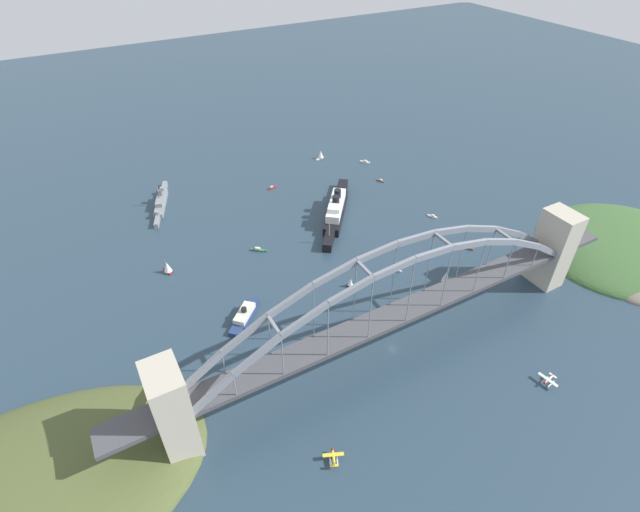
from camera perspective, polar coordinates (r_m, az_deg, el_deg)
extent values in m
plane|color=#283D4C|center=(264.62, 8.66, -10.79)|extent=(1400.00, 1400.00, 0.00)
cube|color=#BCB29E|center=(216.57, -17.21, -17.30)|extent=(14.33, 20.34, 49.89)
cube|color=#BCB29E|center=(317.94, 26.02, 0.83)|extent=(14.33, 20.34, 49.89)
cube|color=#47474C|center=(246.10, 9.22, -6.85)|extent=(215.42, 14.61, 2.40)
cube|color=#47474C|center=(216.61, -22.32, -18.75)|extent=(24.00, 14.61, 2.40)
cube|color=#47474C|center=(331.88, 28.09, 1.89)|extent=(24.00, 14.61, 2.40)
cube|color=gray|center=(207.05, -13.11, -16.07)|extent=(24.00, 1.80, 17.10)
cube|color=gray|center=(200.26, -7.52, -11.68)|extent=(23.70, 1.80, 14.07)
cube|color=gray|center=(198.89, -1.82, -7.59)|extent=(23.34, 1.80, 11.02)
cube|color=gray|center=(202.60, 3.74, -4.12)|extent=(22.93, 1.80, 7.93)
cube|color=gray|center=(210.82, 8.91, -1.45)|extent=(22.49, 1.80, 4.79)
cube|color=gray|center=(222.92, 13.51, 0.34)|extent=(22.49, 1.80, 4.79)
cube|color=gray|center=(238.31, 17.46, 1.32)|extent=(22.93, 1.80, 7.93)
cube|color=gray|center=(256.52, 20.77, 1.60)|extent=(23.34, 1.80, 11.02)
cube|color=gray|center=(277.22, 23.47, 1.30)|extent=(23.70, 1.80, 14.07)
cube|color=gray|center=(300.19, 25.62, 0.55)|extent=(24.00, 1.80, 17.10)
cube|color=gray|center=(215.21, -14.25, -13.50)|extent=(24.00, 1.80, 17.10)
cube|color=gray|center=(208.68, -8.96, -9.23)|extent=(23.70, 1.80, 14.07)
cube|color=gray|center=(207.37, -3.51, -5.32)|extent=(23.34, 1.80, 11.02)
cube|color=gray|center=(210.93, 1.84, -2.03)|extent=(22.93, 1.80, 7.93)
cube|color=gray|center=(218.84, 6.88, 0.45)|extent=(22.49, 1.80, 4.79)
cube|color=gray|center=(230.52, 11.43, 2.09)|extent=(22.49, 1.80, 4.79)
cube|color=gray|center=(245.43, 15.40, 2.94)|extent=(22.93, 1.80, 7.93)
cube|color=gray|center=(263.15, 18.76, 3.10)|extent=(23.34, 1.80, 11.02)
cube|color=gray|center=(283.36, 21.55, 2.70)|extent=(23.70, 1.80, 14.07)
cube|color=gray|center=(305.87, 23.81, 1.87)|extent=(24.00, 1.80, 17.10)
cube|color=gray|center=(216.11, -16.30, -16.89)|extent=(1.40, 13.15, 1.40)
cube|color=gray|center=(202.80, -5.48, -8.29)|extent=(1.40, 13.15, 1.40)
cube|color=gray|center=(209.96, 5.39, -1.58)|extent=(1.40, 13.15, 1.40)
cube|color=gray|center=(233.63, 14.53, 1.86)|extent=(1.40, 13.15, 1.40)
cube|color=gray|center=(269.49, 21.22, 2.31)|extent=(1.40, 13.15, 1.40)
cube|color=gray|center=(314.95, 25.65, 0.74)|extent=(1.40, 13.15, 1.40)
cylinder|color=gray|center=(207.83, -10.15, -14.92)|extent=(0.56, 0.56, 13.21)
cylinder|color=gray|center=(215.96, -11.43, -12.41)|extent=(0.56, 0.56, 13.21)
cylinder|color=gray|center=(207.77, -4.50, -11.77)|extent=(0.56, 0.56, 24.42)
cylinder|color=gray|center=(215.90, -6.03, -9.41)|extent=(0.56, 0.56, 24.42)
cylinder|color=gray|center=(211.40, 0.95, -8.86)|extent=(0.56, 0.56, 32.42)
cylinder|color=gray|center=(219.39, -0.77, -6.67)|extent=(0.56, 0.56, 32.42)
cylinder|color=gray|center=(218.44, 6.06, -6.30)|extent=(0.56, 0.56, 37.22)
cylinder|color=gray|center=(226.18, 4.20, -4.28)|extent=(0.56, 0.56, 37.22)
cylinder|color=gray|center=(228.53, 10.71, -4.18)|extent=(0.56, 0.56, 38.83)
cylinder|color=gray|center=(235.95, 8.77, -2.33)|extent=(0.56, 0.56, 38.83)
cylinder|color=gray|center=(241.28, 14.85, -2.52)|extent=(0.56, 0.56, 37.22)
cylinder|color=gray|center=(248.31, 12.89, -0.81)|extent=(0.56, 0.56, 37.22)
cylinder|color=gray|center=(256.29, 18.48, -1.30)|extent=(0.56, 0.56, 32.42)
cylinder|color=gray|center=(262.93, 16.53, 0.28)|extent=(0.56, 0.56, 32.42)
cylinder|color=gray|center=(273.25, 21.62, -0.48)|extent=(0.56, 0.56, 24.42)
cylinder|color=gray|center=(279.48, 19.71, 0.99)|extent=(0.56, 0.56, 24.42)
cylinder|color=gray|center=(291.87, 24.30, 0.00)|extent=(0.56, 0.56, 13.21)
cylinder|color=gray|center=(297.71, 22.45, 1.36)|extent=(0.56, 0.56, 13.21)
ellipsoid|color=#4C562D|center=(250.07, -32.90, -23.59)|extent=(160.86, 95.59, 21.84)
ellipsoid|color=#3D6033|center=(387.74, 32.54, 0.76)|extent=(120.79, 110.43, 18.89)
cube|color=black|center=(358.51, 1.91, 5.22)|extent=(43.11, 50.14, 6.26)
cube|color=black|center=(328.56, 1.04, 1.80)|extent=(16.30, 18.25, 6.26)
cube|color=black|center=(389.60, 2.64, 8.10)|extent=(17.28, 19.03, 6.26)
cube|color=white|center=(355.24, 1.93, 6.05)|extent=(33.22, 38.31, 5.92)
cube|color=white|center=(343.29, 1.69, 5.70)|extent=(12.33, 12.42, 3.20)
cylinder|color=black|center=(350.32, 1.90, 6.71)|extent=(5.13, 5.13, 6.21)
cylinder|color=black|center=(358.22, 2.11, 7.47)|extent=(5.13, 5.13, 6.21)
cylinder|color=tan|center=(325.68, 1.12, 3.19)|extent=(0.50, 0.50, 10.00)
cube|color=gray|center=(391.06, -18.45, 5.97)|extent=(19.58, 38.34, 4.03)
cube|color=gray|center=(369.60, -18.88, 3.88)|extent=(7.22, 13.04, 4.03)
cube|color=gray|center=(413.01, -18.07, 7.84)|extent=(7.76, 13.25, 4.03)
cube|color=gray|center=(389.26, -18.56, 6.42)|extent=(11.58, 19.85, 3.22)
cylinder|color=gray|center=(374.64, -18.83, 4.96)|extent=(4.47, 4.47, 2.20)
cylinder|color=gray|center=(404.62, -18.27, 7.66)|extent=(4.47, 4.47, 2.20)
cylinder|color=gray|center=(386.05, -18.75, 7.25)|extent=(0.60, 0.60, 10.00)
cylinder|color=#4C4C51|center=(390.70, -18.61, 7.19)|extent=(3.51, 3.51, 4.40)
cube|color=navy|center=(279.11, -8.96, -7.17)|extent=(18.66, 18.47, 2.70)
cube|color=navy|center=(286.86, -7.98, -5.53)|extent=(8.25, 8.24, 2.70)
cube|color=navy|center=(271.68, -10.00, -8.91)|extent=(9.03, 9.04, 2.70)
cube|color=beige|center=(277.12, -9.02, -6.76)|extent=(16.74, 16.55, 2.98)
cylinder|color=black|center=(275.25, -9.07, -6.36)|extent=(3.17, 3.17, 2.40)
cylinder|color=#B7B7B2|center=(271.80, 25.83, -13.62)|extent=(5.87, 1.75, 0.90)
cylinder|color=#B7B7B2|center=(272.40, 25.23, -13.23)|extent=(5.87, 1.75, 0.90)
cylinder|color=maroon|center=(270.99, 25.89, -13.47)|extent=(0.14, 0.14, 1.33)
cylinder|color=maroon|center=(271.59, 25.29, -13.08)|extent=(0.14, 0.14, 1.33)
ellipsoid|color=silver|center=(270.41, 25.66, -13.11)|extent=(8.20, 2.30, 1.11)
cylinder|color=maroon|center=(267.97, 25.26, -13.53)|extent=(0.95, 1.16, 1.05)
cube|color=silver|center=(269.39, 25.58, -13.16)|extent=(3.23, 10.63, 0.20)
cube|color=silver|center=(272.74, 26.06, -12.69)|extent=(1.68, 4.11, 0.12)
cube|color=maroon|center=(271.89, 26.13, -12.52)|extent=(1.11, 0.28, 1.50)
cylinder|color=#B7B7B2|center=(224.61, 1.20, -23.23)|extent=(2.94, 5.15, 0.90)
cylinder|color=#B7B7B2|center=(224.82, 2.02, -23.16)|extent=(2.94, 5.15, 0.90)
cylinder|color=maroon|center=(223.72, 1.21, -23.10)|extent=(0.14, 0.14, 1.14)
cylinder|color=maroon|center=(223.93, 2.03, -23.03)|extent=(0.14, 0.14, 1.14)
ellipsoid|color=gold|center=(222.75, 1.62, -22.92)|extent=(4.50, 8.02, 1.31)
cylinder|color=maroon|center=(224.55, 1.51, -22.10)|extent=(1.46, 1.23, 1.24)
cube|color=gold|center=(222.76, 1.59, -22.62)|extent=(9.17, 5.30, 0.20)
cube|color=gold|center=(220.93, 1.74, -23.71)|extent=(3.67, 2.43, 0.12)
cube|color=maroon|center=(219.81, 1.75, -23.56)|extent=(0.55, 1.05, 1.50)
cube|color=brown|center=(408.22, 7.22, 8.89)|extent=(3.32, 4.60, 0.90)
cube|color=brown|center=(409.37, 6.86, 9.01)|extent=(1.41, 1.68, 0.90)
cube|color=brown|center=(407.08, 7.58, 8.77)|extent=(1.57, 1.76, 0.90)
cube|color=beige|center=(407.51, 7.30, 8.99)|extent=(2.08, 2.51, 1.14)
cube|color=#B2231E|center=(322.65, -17.71, -1.72)|extent=(3.61, 5.94, 0.81)
cube|color=#B2231E|center=(325.46, -17.99, -1.40)|extent=(1.50, 2.04, 0.81)
cube|color=#B2231E|center=(319.86, -17.43, -2.05)|extent=(1.74, 2.08, 0.81)
cylinder|color=tan|center=(320.16, -17.90, -1.03)|extent=(0.16, 0.16, 8.58)
cone|color=white|center=(319.19, -17.77, -1.23)|extent=(5.94, 5.94, 6.87)
cube|color=brown|center=(341.98, 17.26, 0.96)|extent=(3.56, 4.79, 1.28)
cube|color=brown|center=(342.60, 16.81, 1.14)|extent=(1.56, 1.77, 1.28)
cube|color=brown|center=(341.38, 17.71, 0.78)|extent=(1.75, 1.86, 1.28)
cube|color=beige|center=(341.12, 17.38, 1.10)|extent=(2.29, 2.63, 1.29)
cube|color=gold|center=(309.76, 14.82, -2.94)|extent=(5.76, 2.93, 1.08)
cube|color=gold|center=(312.17, 15.24, -2.66)|extent=(1.96, 1.21, 1.08)
cube|color=gold|center=(307.37, 14.39, -3.23)|extent=(1.99, 1.39, 1.08)
cylinder|color=tan|center=(306.67, 15.03, -2.15)|extent=(0.16, 0.16, 9.68)
cone|color=white|center=(305.91, 14.83, -2.34)|extent=(5.81, 5.81, 7.75)
cube|color=silver|center=(441.37, -0.03, 11.57)|extent=(5.62, 3.41, 1.09)
cube|color=silver|center=(439.32, -0.38, 11.43)|extent=(1.93, 1.41, 1.09)
cube|color=silver|center=(443.44, 0.31, 11.70)|extent=(1.98, 1.61, 1.09)
cylinder|color=tan|center=(439.19, -0.08, 12.06)|extent=(0.16, 0.16, 7.61)
cone|color=white|center=(440.26, 0.07, 12.07)|extent=(5.71, 5.71, 6.09)
cube|color=silver|center=(312.49, 9.04, -1.60)|extent=(3.80, 5.02, 0.79)
cube|color=silver|center=(313.38, 8.52, -1.40)|extent=(1.45, 1.77, 0.79)
cube|color=silver|center=(311.63, 9.57, -1.79)|extent=(1.59, 1.85, 0.79)
cylinder|color=tan|center=(310.02, 9.05, -0.98)|extent=(0.16, 0.16, 7.46)
cone|color=white|center=(309.86, 9.28, -1.12)|extent=(5.89, 5.89, 5.97)
cube|color=#B2231E|center=(396.69, -5.72, 8.12)|extent=(4.68, 1.92, 1.25)
cube|color=#B2231E|center=(397.94, -5.34, 8.24)|extent=(1.59, 0.97, 1.25)
cube|color=#B2231E|center=(395.47, -6.11, 7.99)|extent=(1.60, 1.13, 1.25)
cube|color=beige|center=(395.91, -5.81, 8.23)|extent=(2.38, 1.41, 0.97)
cube|color=black|center=(296.83, 3.77, -3.62)|extent=(3.64, 4.21, 0.85)
cube|color=black|center=(296.11, 4.22, -3.77)|extent=(1.39, 1.52, 0.85)
cube|color=black|center=(297.58, 3.33, -3.47)|extent=(1.53, 1.61, 0.85)
cylinder|color=tan|center=(294.46, 3.86, -3.14)|extent=(0.16, 0.16, 6.04)
cone|color=white|center=(294.99, 3.66, -3.12)|extent=(4.86, 4.86, 4.83)
cube|color=#2D6B3D|center=(327.23, -7.30, 0.71)|extent=(6.87, 6.05, 1.10)
cube|color=#2D6B3D|center=(326.16, -6.53, 0.64)|extent=(2.60, 2.43, 1.10)
cube|color=#2D6B3D|center=(328.35, -8.07, 0.78)|extent=(2.76, 2.64, 1.10)
cube|color=beige|center=(326.70, -7.46, 0.90)|extent=(3.87, 3.59, 1.35)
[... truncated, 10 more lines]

